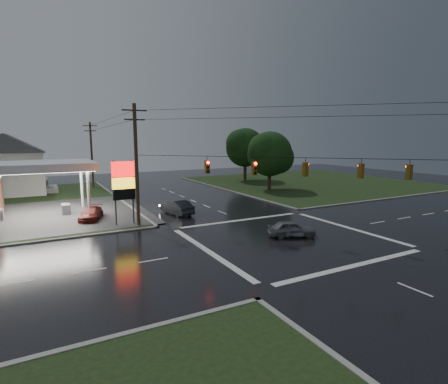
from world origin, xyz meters
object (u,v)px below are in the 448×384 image
tree_ne_far (246,148)px  utility_pole_n (92,154)px  pylon_sign (123,182)px  tree_ne_near (271,154)px  car_pump (91,214)px  car_north (177,207)px  utility_pole_nw (136,164)px  house_near (8,164)px  car_crossing (292,229)px  house_far (6,159)px

tree_ne_far → utility_pole_n: bearing=171.5°
pylon_sign → tree_ne_far: size_ratio=0.61×
tree_ne_near → car_pump: tree_ne_near is taller
car_north → utility_pole_n: bearing=-89.6°
pylon_sign → utility_pole_nw: utility_pole_nw is taller
house_near → tree_ne_near: (35.09, -14.01, 1.16)m
tree_ne_near → car_crossing: size_ratio=2.30×
house_far → car_crossing: house_far is taller
tree_ne_far → car_pump: bearing=-146.6°
utility_pole_nw → house_far: utility_pole_nw is taller
tree_ne_far → car_pump: 36.55m
utility_pole_nw → tree_ne_far: (26.65, 24.49, 0.46)m
house_far → pylon_sign: bearing=-73.0°
tree_ne_near → car_crossing: 26.15m
utility_pole_n → tree_ne_near: (23.64, -16.01, 0.09)m
pylon_sign → tree_ne_near: (24.64, 11.49, 1.55)m
house_near → car_crossing: (21.63, -35.89, -3.74)m
pylon_sign → house_far: size_ratio=0.54×
house_far → car_crossing: size_ratio=2.84×
pylon_sign → house_far: house_far is taller
tree_ne_near → car_crossing: tree_ne_near is taller
utility_pole_n → house_far: size_ratio=0.95×
tree_ne_far → car_crossing: tree_ne_far is taller
house_far → tree_ne_near: bearing=-35.8°
car_crossing → tree_ne_near: bearing=-7.6°
pylon_sign → car_crossing: pylon_sign is taller
pylon_sign → car_north: (5.86, 2.08, -3.24)m
pylon_sign → utility_pole_n: bearing=87.9°
pylon_sign → tree_ne_far: (27.65, 23.49, 2.17)m
house_far → house_near: bearing=-85.2°
utility_pole_nw → car_crossing: (10.18, -9.39, -5.06)m
utility_pole_n → utility_pole_nw: bearing=-90.0°
house_far → utility_pole_n: bearing=-38.8°
car_north → car_crossing: (5.32, -12.46, -0.10)m
house_near → house_far: (-1.00, 12.00, 0.00)m
tree_ne_far → car_pump: tree_ne_far is taller
house_far → car_north: 39.59m
car_north → utility_pole_nw: bearing=21.9°
pylon_sign → house_near: bearing=112.3°
car_north → car_crossing: car_north is taller
car_north → car_crossing: bearing=102.7°
car_pump → tree_ne_far: bearing=53.6°
utility_pole_nw → utility_pole_n: utility_pole_nw is taller
utility_pole_nw → tree_ne_near: 26.74m
tree_ne_near → car_pump: (-27.15, -7.88, -4.94)m
pylon_sign → tree_ne_near: tree_ne_near is taller
utility_pole_nw → house_near: size_ratio=1.00×
utility_pole_nw → car_pump: 7.72m
utility_pole_nw → house_far: size_ratio=1.00×
utility_pole_nw → tree_ne_near: (23.64, 12.49, -0.16)m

